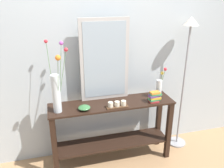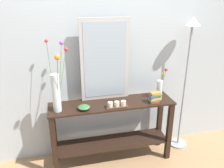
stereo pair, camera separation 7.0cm
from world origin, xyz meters
name	(u,v)px [view 2 (the right image)]	position (x,y,z in m)	size (l,w,h in m)	color
ground_plane	(112,159)	(0.00, 0.00, -0.01)	(7.00, 6.00, 0.02)	#A87F56
wall_back	(106,48)	(0.00, 0.30, 1.35)	(6.40, 0.08, 2.70)	#B2BCC1
console_table	(112,125)	(0.00, 0.00, 0.48)	(1.43, 0.36, 0.78)	black
mirror_leaning	(105,60)	(-0.05, 0.15, 1.24)	(0.56, 0.03, 0.93)	#B7B2AD
tall_vase_left	(56,89)	(-0.60, -0.05, 1.03)	(0.23, 0.32, 0.74)	silver
vase_right	(160,88)	(0.58, 0.00, 0.91)	(0.13, 0.11, 0.37)	silver
candle_tray	(117,105)	(0.03, -0.11, 0.80)	(0.24, 0.09, 0.07)	#472D1C
decorative_bowl	(84,107)	(-0.33, -0.08, 0.80)	(0.13, 0.13, 0.05)	#38703D
book_stack	(155,97)	(0.48, -0.10, 0.84)	(0.15, 0.09, 0.13)	#C63338
floor_lamp	(188,64)	(0.95, 0.08, 1.15)	(0.24, 0.24, 1.70)	#9E9EA3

